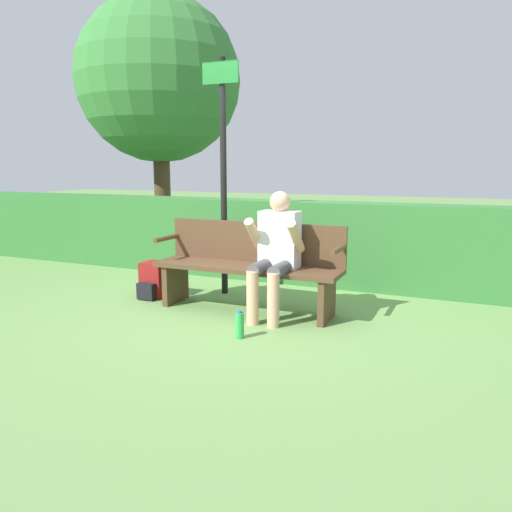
{
  "coord_description": "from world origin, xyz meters",
  "views": [
    {
      "loc": [
        2.02,
        -4.37,
        1.43
      ],
      "look_at": [
        0.15,
        -0.1,
        0.59
      ],
      "focal_mm": 35.0,
      "sensor_mm": 36.0,
      "label": 1
    }
  ],
  "objects_px": {
    "water_bottle": "(240,325)",
    "tree": "(159,80)",
    "signpost": "(223,164)",
    "park_bench": "(249,265)",
    "person_seated": "(276,249)",
    "backpack": "(154,281)"
  },
  "relations": [
    {
      "from": "water_bottle",
      "to": "tree",
      "type": "xyz_separation_m",
      "value": [
        -3.26,
        3.72,
        2.73
      ]
    },
    {
      "from": "signpost",
      "to": "park_bench",
      "type": "bearing_deg",
      "value": -42.36
    },
    {
      "from": "park_bench",
      "to": "person_seated",
      "type": "xyz_separation_m",
      "value": [
        0.33,
        -0.12,
        0.2
      ]
    },
    {
      "from": "person_seated",
      "to": "signpost",
      "type": "relative_size",
      "value": 0.47
    },
    {
      "from": "park_bench",
      "to": "person_seated",
      "type": "distance_m",
      "value": 0.41
    },
    {
      "from": "backpack",
      "to": "tree",
      "type": "relative_size",
      "value": 0.09
    },
    {
      "from": "backpack",
      "to": "signpost",
      "type": "distance_m",
      "value": 1.49
    },
    {
      "from": "signpost",
      "to": "tree",
      "type": "height_order",
      "value": "tree"
    },
    {
      "from": "park_bench",
      "to": "tree",
      "type": "bearing_deg",
      "value": 135.69
    },
    {
      "from": "person_seated",
      "to": "backpack",
      "type": "xyz_separation_m",
      "value": [
        -1.49,
        0.15,
        -0.48
      ]
    },
    {
      "from": "tree",
      "to": "signpost",
      "type": "bearing_deg",
      "value": -44.72
    },
    {
      "from": "park_bench",
      "to": "tree",
      "type": "relative_size",
      "value": 0.45
    },
    {
      "from": "water_bottle",
      "to": "tree",
      "type": "relative_size",
      "value": 0.06
    },
    {
      "from": "water_bottle",
      "to": "tree",
      "type": "bearing_deg",
      "value": 131.23
    },
    {
      "from": "backpack",
      "to": "signpost",
      "type": "bearing_deg",
      "value": 35.42
    },
    {
      "from": "backpack",
      "to": "signpost",
      "type": "relative_size",
      "value": 0.15
    },
    {
      "from": "person_seated",
      "to": "tree",
      "type": "distance_m",
      "value": 4.99
    },
    {
      "from": "signpost",
      "to": "person_seated",
      "type": "bearing_deg",
      "value": -34.96
    },
    {
      "from": "person_seated",
      "to": "water_bottle",
      "type": "distance_m",
      "value": 0.89
    },
    {
      "from": "park_bench",
      "to": "water_bottle",
      "type": "bearing_deg",
      "value": -70.72
    },
    {
      "from": "water_bottle",
      "to": "signpost",
      "type": "bearing_deg",
      "value": 122.04
    },
    {
      "from": "person_seated",
      "to": "park_bench",
      "type": "bearing_deg",
      "value": 159.93
    }
  ]
}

